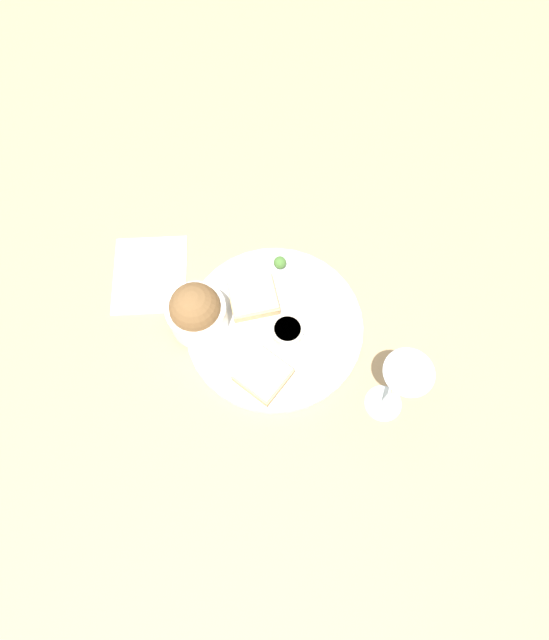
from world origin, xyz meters
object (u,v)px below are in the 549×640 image
salad_bowl (196,312)px  cheese_toast_far (263,374)px  sauce_ramekin (287,331)px  cheese_toast_near (253,297)px  napkin (149,276)px  wine_glass (400,383)px

salad_bowl → cheese_toast_far: size_ratio=1.14×
sauce_ramekin → cheese_toast_far: (-0.01, -0.09, -0.00)m
sauce_ramekin → cheese_toast_far: same height
cheese_toast_near → cheese_toast_far: same height
salad_bowl → cheese_toast_far: salad_bowl is taller
cheese_toast_near → cheese_toast_far: size_ratio=1.23×
salad_bowl → napkin: 0.15m
sauce_ramekin → wine_glass: wine_glass is taller
cheese_toast_far → napkin: size_ratio=0.44×
sauce_ramekin → salad_bowl: bearing=-163.9°
salad_bowl → wine_glass: 0.35m
salad_bowl → napkin: size_ratio=0.51×
cheese_toast_near → napkin: size_ratio=0.55×
salad_bowl → wine_glass: bearing=0.1°
cheese_toast_near → wine_glass: size_ratio=0.63×
salad_bowl → cheese_toast_near: (0.07, 0.08, -0.03)m
salad_bowl → sauce_ramekin: (0.15, 0.04, -0.03)m
salad_bowl → cheese_toast_near: size_ratio=0.93×
salad_bowl → cheese_toast_far: (0.14, -0.04, -0.03)m
cheese_toast_far → napkin: bearing=162.0°
sauce_ramekin → napkin: (-0.28, 0.00, -0.03)m
salad_bowl → sauce_ramekin: 0.16m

